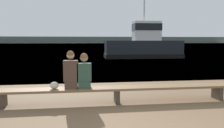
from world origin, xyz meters
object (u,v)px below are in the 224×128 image
tugboat_red (143,46)px  shopping_bag (54,85)px  person_right (84,73)px  person_left (71,72)px  bench_main (117,90)px

tugboat_red → shopping_bag: bearing=157.9°
person_right → person_left: bearing=-179.8°
bench_main → person_left: (-1.30, 0.01, 0.54)m
bench_main → tugboat_red: tugboat_red is taller
shopping_bag → tugboat_red: (7.13, 16.37, 0.64)m
bench_main → person_right: person_right is taller
person_left → tugboat_red: bearing=67.8°
shopping_bag → tugboat_red: 17.87m
person_left → tugboat_red: size_ratio=0.13×
person_left → tugboat_red: tugboat_red is taller
bench_main → tugboat_red: bearing=71.8°
person_left → shopping_bag: person_left is taller
person_left → person_right: size_ratio=1.07×
person_right → tugboat_red: size_ratio=0.12×
bench_main → person_left: 1.41m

